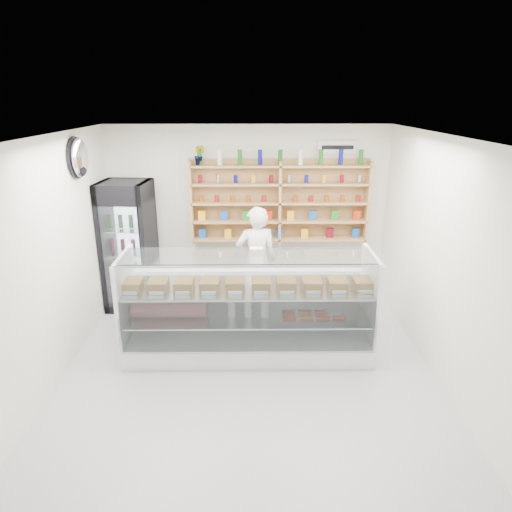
{
  "coord_description": "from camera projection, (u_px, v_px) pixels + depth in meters",
  "views": [
    {
      "loc": [
        0.04,
        -4.8,
        3.19
      ],
      "look_at": [
        0.11,
        0.9,
        1.2
      ],
      "focal_mm": 32.0,
      "sensor_mm": 36.0,
      "label": 1
    }
  ],
  "objects": [
    {
      "name": "security_mirror",
      "position": [
        80.0,
        158.0,
        5.89
      ],
      "size": [
        0.15,
        0.5,
        0.5
      ],
      "primitive_type": "ellipsoid",
      "color": "silver",
      "rests_on": "left_wall"
    },
    {
      "name": "shop_worker",
      "position": [
        256.0,
        261.0,
        6.9
      ],
      "size": [
        0.67,
        0.49,
        1.69
      ],
      "primitive_type": "imported",
      "rotation": [
        0.0,
        0.0,
        3.28
      ],
      "color": "white",
      "rests_on": "floor"
    },
    {
      "name": "potted_plant",
      "position": [
        199.0,
        155.0,
        7.01
      ],
      "size": [
        0.21,
        0.19,
        0.3
      ],
      "primitive_type": "imported",
      "rotation": [
        0.0,
        0.0,
        -0.4
      ],
      "color": "#1E6626",
      "rests_on": "wall_shelving"
    },
    {
      "name": "display_counter",
      "position": [
        248.0,
        326.0,
        5.94
      ],
      "size": [
        3.15,
        0.94,
        1.37
      ],
      "color": "white",
      "rests_on": "floor"
    },
    {
      "name": "room",
      "position": [
        247.0,
        266.0,
        5.12
      ],
      "size": [
        5.0,
        5.0,
        5.0
      ],
      "color": "#BCBCC2",
      "rests_on": "ground"
    },
    {
      "name": "drinks_cooler",
      "position": [
        129.0,
        246.0,
        7.06
      ],
      "size": [
        0.78,
        0.76,
        2.01
      ],
      "rotation": [
        0.0,
        0.0,
        -0.08
      ],
      "color": "black",
      "rests_on": "floor"
    },
    {
      "name": "wall_sign",
      "position": [
        337.0,
        147.0,
        7.12
      ],
      "size": [
        0.62,
        0.03,
        0.2
      ],
      "primitive_type": "cube",
      "color": "white",
      "rests_on": "back_wall"
    },
    {
      "name": "wall_shelving",
      "position": [
        280.0,
        203.0,
        7.27
      ],
      "size": [
        2.84,
        0.28,
        1.33
      ],
      "color": "tan",
      "rests_on": "back_wall"
    }
  ]
}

